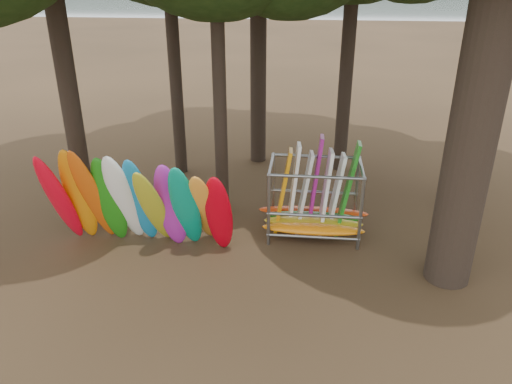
# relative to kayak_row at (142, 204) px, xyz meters

# --- Properties ---
(ground) EXTENTS (120.00, 120.00, 0.00)m
(ground) POSITION_rel_kayak_row_xyz_m (2.91, -0.51, -1.39)
(ground) COLOR #47331E
(ground) RESTS_ON ground
(lake) EXTENTS (160.00, 160.00, 0.00)m
(lake) POSITION_rel_kayak_row_xyz_m (2.91, 59.49, -1.39)
(lake) COLOR gray
(lake) RESTS_ON ground
(kayak_row) EXTENTS (4.92, 2.22, 3.15)m
(kayak_row) POSITION_rel_kayak_row_xyz_m (0.00, 0.00, 0.00)
(kayak_row) COLOR red
(kayak_row) RESTS_ON ground
(storage_rack) EXTENTS (3.20, 1.59, 2.79)m
(storage_rack) POSITION_rel_kayak_row_xyz_m (4.45, 1.40, -0.40)
(storage_rack) COLOR slate
(storage_rack) RESTS_ON ground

